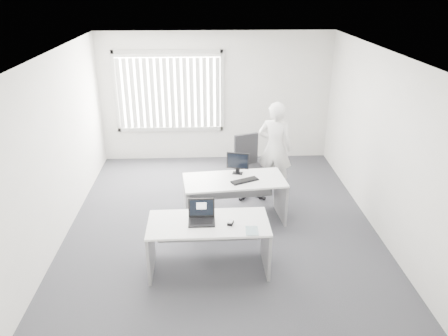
{
  "coord_description": "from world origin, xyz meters",
  "views": [
    {
      "loc": [
        -0.24,
        -6.3,
        3.77
      ],
      "look_at": [
        0.05,
        0.15,
        0.96
      ],
      "focal_mm": 35.0,
      "sensor_mm": 36.0,
      "label": 1
    }
  ],
  "objects_px": {
    "desk_far": "(234,191)",
    "laptop": "(201,214)",
    "desk_near": "(209,235)",
    "monitor": "(238,163)",
    "person": "(275,148)",
    "office_chair": "(249,176)"
  },
  "relations": [
    {
      "from": "desk_far",
      "to": "laptop",
      "type": "bearing_deg",
      "value": -117.27
    },
    {
      "from": "desk_far",
      "to": "person",
      "type": "relative_size",
      "value": 0.97
    },
    {
      "from": "desk_near",
      "to": "monitor",
      "type": "relative_size",
      "value": 4.43
    },
    {
      "from": "office_chair",
      "to": "person",
      "type": "height_order",
      "value": "person"
    },
    {
      "from": "desk_far",
      "to": "laptop",
      "type": "height_order",
      "value": "laptop"
    },
    {
      "from": "laptop",
      "to": "office_chair",
      "type": "bearing_deg",
      "value": 69.46
    },
    {
      "from": "laptop",
      "to": "monitor",
      "type": "xyz_separation_m",
      "value": [
        0.6,
        1.59,
        0.05
      ]
    },
    {
      "from": "desk_near",
      "to": "person",
      "type": "height_order",
      "value": "person"
    },
    {
      "from": "desk_near",
      "to": "person",
      "type": "distance_m",
      "value": 2.73
    },
    {
      "from": "desk_near",
      "to": "desk_far",
      "type": "xyz_separation_m",
      "value": [
        0.44,
        1.34,
        0.0
      ]
    },
    {
      "from": "office_chair",
      "to": "laptop",
      "type": "bearing_deg",
      "value": -130.36
    },
    {
      "from": "office_chair",
      "to": "laptop",
      "type": "height_order",
      "value": "office_chair"
    },
    {
      "from": "desk_far",
      "to": "laptop",
      "type": "distance_m",
      "value": 1.5
    },
    {
      "from": "desk_far",
      "to": "person",
      "type": "height_order",
      "value": "person"
    },
    {
      "from": "desk_far",
      "to": "monitor",
      "type": "relative_size",
      "value": 4.62
    },
    {
      "from": "desk_near",
      "to": "person",
      "type": "bearing_deg",
      "value": 61.31
    },
    {
      "from": "office_chair",
      "to": "person",
      "type": "xyz_separation_m",
      "value": [
        0.47,
        0.04,
        0.53
      ]
    },
    {
      "from": "desk_far",
      "to": "laptop",
      "type": "relative_size",
      "value": 4.78
    },
    {
      "from": "desk_far",
      "to": "person",
      "type": "distance_m",
      "value": 1.38
    },
    {
      "from": "desk_near",
      "to": "laptop",
      "type": "height_order",
      "value": "laptop"
    },
    {
      "from": "desk_near",
      "to": "monitor",
      "type": "xyz_separation_m",
      "value": [
        0.51,
        1.58,
        0.4
      ]
    },
    {
      "from": "desk_near",
      "to": "laptop",
      "type": "relative_size",
      "value": 4.59
    }
  ]
}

